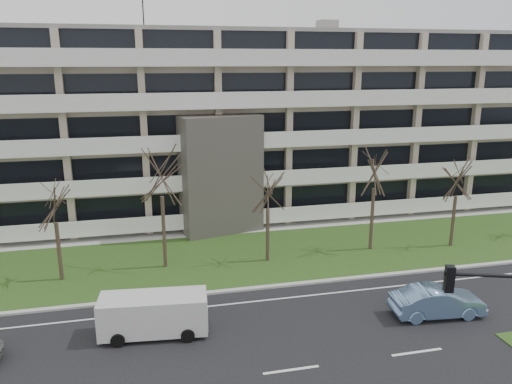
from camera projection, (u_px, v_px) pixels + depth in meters
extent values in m
plane|color=black|center=(291.00, 370.00, 21.47)|extent=(160.00, 160.00, 0.00)
cube|color=#254C19|center=(235.00, 257.00, 33.71)|extent=(90.00, 10.00, 0.06)
cube|color=#B2B2AD|center=(251.00, 289.00, 28.99)|extent=(90.00, 0.35, 0.12)
cube|color=#B2B2AD|center=(222.00, 231.00, 38.88)|extent=(90.00, 2.00, 0.08)
cube|color=white|center=(257.00, 301.00, 27.59)|extent=(90.00, 0.12, 0.01)
cube|color=#BBA991|center=(208.00, 124.00, 43.56)|extent=(60.00, 12.00, 15.00)
cube|color=gray|center=(205.00, 32.00, 41.61)|extent=(60.50, 12.50, 0.30)
cube|color=#4C4742|center=(221.00, 175.00, 37.74)|extent=(6.39, 3.69, 9.00)
cube|color=black|center=(222.00, 207.00, 38.19)|extent=(4.92, 1.19, 3.50)
cylinder|color=black|center=(143.00, 8.00, 40.04)|extent=(0.10, 0.10, 3.50)
cube|color=black|center=(220.00, 202.00, 39.28)|extent=(58.00, 0.10, 1.80)
cube|color=white|center=(221.00, 223.00, 39.02)|extent=(58.00, 1.40, 0.22)
cube|color=white|center=(223.00, 218.00, 38.26)|extent=(58.00, 0.08, 1.00)
cube|color=black|center=(219.00, 165.00, 38.51)|extent=(58.00, 0.10, 1.80)
cube|color=white|center=(221.00, 186.00, 38.25)|extent=(58.00, 1.40, 0.22)
cube|color=white|center=(222.00, 180.00, 37.49)|extent=(58.00, 0.08, 1.00)
cube|color=black|center=(218.00, 126.00, 37.74)|extent=(58.00, 0.10, 1.80)
cube|color=white|center=(220.00, 147.00, 37.49)|extent=(58.00, 1.40, 0.22)
cube|color=white|center=(221.00, 140.00, 36.72)|extent=(58.00, 0.08, 1.00)
cube|color=black|center=(217.00, 85.00, 36.97)|extent=(58.00, 0.10, 1.80)
cube|color=white|center=(219.00, 107.00, 36.72)|extent=(58.00, 1.40, 0.22)
cube|color=white|center=(220.00, 99.00, 35.95)|extent=(58.00, 0.08, 1.00)
cube|color=black|center=(217.00, 43.00, 36.20)|extent=(58.00, 0.10, 1.80)
cube|color=white|center=(218.00, 65.00, 35.95)|extent=(58.00, 1.40, 0.22)
cube|color=white|center=(220.00, 56.00, 35.18)|extent=(58.00, 0.08, 1.00)
imported|color=#759BCC|center=(437.00, 302.00, 25.86)|extent=(4.93, 2.10, 1.58)
cube|color=silver|center=(154.00, 313.00, 24.05)|extent=(5.29, 2.40, 1.80)
cube|color=black|center=(153.00, 304.00, 23.92)|extent=(4.89, 2.22, 0.66)
cube|color=silver|center=(204.00, 313.00, 24.38)|extent=(0.51, 1.83, 1.14)
cylinder|color=black|center=(118.00, 340.00, 23.14)|extent=(0.68, 0.30, 0.66)
cylinder|color=black|center=(123.00, 320.00, 24.96)|extent=(0.68, 0.30, 0.66)
cylinder|color=black|center=(188.00, 336.00, 23.53)|extent=(0.68, 0.30, 0.66)
cylinder|color=black|center=(188.00, 316.00, 25.35)|extent=(0.68, 0.30, 0.66)
cube|color=black|center=(449.00, 279.00, 17.65)|extent=(0.39, 0.39, 0.97)
sphere|color=red|center=(450.00, 271.00, 17.57)|extent=(0.19, 0.19, 0.19)
sphere|color=orange|center=(449.00, 279.00, 17.65)|extent=(0.19, 0.19, 0.19)
sphere|color=green|center=(448.00, 287.00, 17.73)|extent=(0.19, 0.19, 0.19)
cylinder|color=#382B21|center=(59.00, 252.00, 29.77)|extent=(0.24, 0.24, 3.67)
cylinder|color=#382B21|center=(164.00, 232.00, 31.53)|extent=(0.24, 0.24, 4.74)
cylinder|color=#382B21|center=(268.00, 235.00, 32.65)|extent=(0.24, 0.24, 3.63)
cylinder|color=#382B21|center=(372.00, 219.00, 34.58)|extent=(0.24, 0.24, 4.44)
cylinder|color=#382B21|center=(453.00, 221.00, 35.33)|extent=(0.24, 0.24, 3.70)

